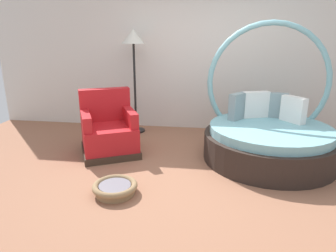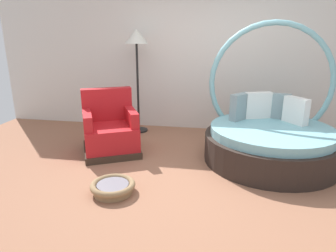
{
  "view_description": "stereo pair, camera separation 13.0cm",
  "coord_description": "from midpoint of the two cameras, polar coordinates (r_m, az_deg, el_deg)",
  "views": [
    {
      "loc": [
        0.19,
        -3.49,
        1.72
      ],
      "look_at": [
        -0.36,
        0.3,
        0.55
      ],
      "focal_mm": 31.98,
      "sensor_mm": 36.0,
      "label": 1
    },
    {
      "loc": [
        0.32,
        -3.47,
        1.72
      ],
      "look_at": [
        -0.36,
        0.3,
        0.55
      ],
      "focal_mm": 31.98,
      "sensor_mm": 36.0,
      "label": 2
    }
  ],
  "objects": [
    {
      "name": "pet_basket",
      "position": [
        3.5,
        -9.4,
        -11.41
      ],
      "size": [
        0.51,
        0.51,
        0.13
      ],
      "color": "#8E704C",
      "rests_on": "ground_plane"
    },
    {
      "name": "round_daybed",
      "position": [
        4.5,
        19.65,
        -1.57
      ],
      "size": [
        1.82,
        1.82,
        1.93
      ],
      "color": "#2D231E",
      "rests_on": "ground_plane"
    },
    {
      "name": "floor_lamp",
      "position": [
        5.36,
        -5.29,
        14.87
      ],
      "size": [
        0.4,
        0.4,
        1.82
      ],
      "color": "black",
      "rests_on": "ground_plane"
    },
    {
      "name": "back_wall",
      "position": [
        5.61,
        7.76,
        13.57
      ],
      "size": [
        8.0,
        0.12,
        2.81
      ],
      "primitive_type": "cube",
      "color": "silver",
      "rests_on": "ground_plane"
    },
    {
      "name": "red_armchair",
      "position": [
        4.59,
        -10.19,
        -0.94
      ],
      "size": [
        1.07,
        1.07,
        0.94
      ],
      "color": "#38281E",
      "rests_on": "ground_plane"
    },
    {
      "name": "ground_plane",
      "position": [
        3.9,
        5.45,
        -9.47
      ],
      "size": [
        8.0,
        8.0,
        0.02
      ],
      "primitive_type": "cube",
      "color": "#936047"
    }
  ]
}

